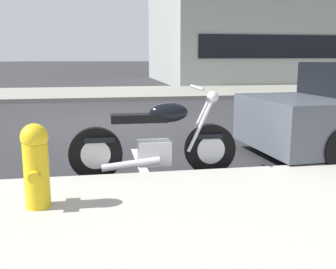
% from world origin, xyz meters
% --- Properties ---
extents(ground_plane, '(260.00, 260.00, 0.00)m').
position_xyz_m(ground_plane, '(0.00, 0.00, 0.00)').
color(ground_plane, '#28282B').
extents(parking_stall_stripe, '(0.12, 2.20, 0.01)m').
position_xyz_m(parking_stall_stripe, '(0.00, -3.80, 0.00)').
color(parking_stall_stripe, silver).
rests_on(parking_stall_stripe, ground).
extents(parked_motorcycle, '(2.07, 0.62, 1.12)m').
position_xyz_m(parked_motorcycle, '(0.12, -4.23, 0.43)').
color(parked_motorcycle, black).
rests_on(parked_motorcycle, ground).
extents(fire_hydrant, '(0.24, 0.36, 0.76)m').
position_xyz_m(fire_hydrant, '(-1.12, -5.41, 0.54)').
color(fire_hydrant, gold).
rests_on(fire_hydrant, sidewalk_near_curb).
extents(townhouse_corner_block, '(10.45, 11.30, 8.87)m').
position_xyz_m(townhouse_corner_block, '(8.45, 14.81, 4.44)').
color(townhouse_corner_block, '#939993').
rests_on(townhouse_corner_block, ground).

